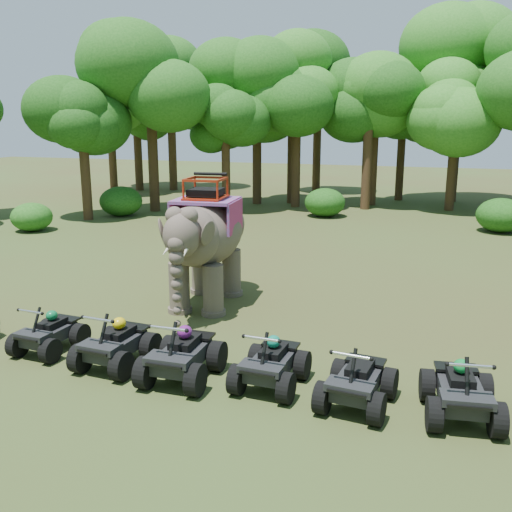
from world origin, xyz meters
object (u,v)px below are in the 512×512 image
at_px(atv_4, 358,374).
at_px(atv_5, 462,384).
at_px(atv_3, 271,357).
at_px(atv_1, 116,337).
at_px(atv_0, 48,327).
at_px(atv_2, 182,348).
at_px(elephant, 206,241).

height_order(atv_4, atv_5, atv_5).
xyz_separation_m(atv_3, atv_5, (3.64, -0.10, 0.02)).
bearing_deg(atv_1, atv_4, 2.13).
height_order(atv_0, atv_2, atv_2).
height_order(atv_0, atv_5, atv_5).
relative_size(elephant, atv_1, 2.54).
xyz_separation_m(atv_1, atv_5, (7.16, 0.04, 0.00)).
distance_m(atv_3, atv_5, 3.64).
bearing_deg(atv_5, atv_4, 175.91).
bearing_deg(atv_0, elephant, 68.31).
bearing_deg(atv_2, elephant, 106.12).
height_order(atv_2, atv_3, atv_2).
distance_m(atv_0, atv_2, 3.61).
bearing_deg(elephant, atv_4, -48.19).
bearing_deg(elephant, atv_2, -77.82).
xyz_separation_m(atv_0, atv_4, (7.24, -0.29, 0.05)).
height_order(atv_2, atv_4, atv_2).
height_order(elephant, atv_4, elephant).
bearing_deg(atv_0, atv_2, -2.21).
xyz_separation_m(atv_2, atv_4, (3.64, 0.04, -0.06)).
relative_size(elephant, atv_4, 2.62).
distance_m(atv_0, atv_1, 1.94).
distance_m(atv_3, atv_4, 1.81).
bearing_deg(atv_3, atv_5, 0.79).
xyz_separation_m(elephant, atv_1, (-0.14, -4.68, -1.23)).
xyz_separation_m(elephant, atv_5, (7.02, -4.64, -1.23)).
xyz_separation_m(atv_1, atv_3, (3.52, 0.14, -0.02)).
bearing_deg(elephant, atv_1, -97.15).
bearing_deg(elephant, atv_3, -58.76).
distance_m(atv_0, atv_3, 5.45).
bearing_deg(atv_5, atv_3, 170.00).
distance_m(elephant, atv_4, 7.15).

